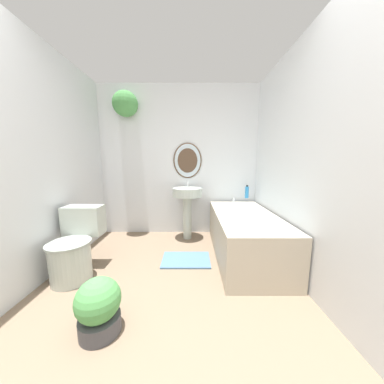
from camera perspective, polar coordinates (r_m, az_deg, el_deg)
The scene contains 9 objects.
wall_back at distance 3.20m, azimuth -5.81°, elevation 10.90°, with size 2.66×0.38×2.40m.
wall_left at distance 2.38m, azimuth -39.96°, elevation 7.08°, with size 0.06×2.80×2.40m.
wall_right at distance 2.13m, azimuth 30.75°, elevation 7.93°, with size 0.06×2.80×2.40m.
toilet at distance 2.42m, azimuth -31.38°, elevation -13.69°, with size 0.41×0.60×0.70m.
pedestal_sink at distance 2.97m, azimuth -1.52°, elevation -2.34°, with size 0.45×0.45×0.90m.
bathtub at distance 2.60m, azimuth 15.11°, elevation -11.81°, with size 0.73×1.56×0.63m.
shampoo_bottle at distance 3.18m, azimuth 15.85°, elevation -0.00°, with size 0.06×0.06×0.21m.
potted_plant at distance 1.68m, azimuth -26.01°, elevation -28.13°, with size 0.30×0.30×0.40m.
bath_mat at distance 2.49m, azimuth -1.88°, elevation -19.44°, with size 0.58×0.39×0.02m.
Camera 1 is at (0.21, -0.50, 1.18)m, focal length 18.00 mm.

